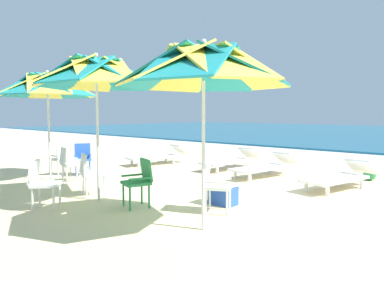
{
  "coord_description": "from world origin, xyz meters",
  "views": [
    {
      "loc": [
        3.56,
        -6.11,
        1.67
      ],
      "look_at": [
        -2.25,
        0.28,
        1.0
      ],
      "focal_mm": 32.84,
      "sensor_mm": 36.0,
      "label": 1
    }
  ],
  "objects_px": {
    "beach_umbrella_1": "(96,74)",
    "cooler_box": "(223,194)",
    "beach_umbrella_0": "(204,68)",
    "plastic_chair_5": "(62,157)",
    "plastic_chair_3": "(42,181)",
    "plastic_chair_1": "(140,179)",
    "sun_lounger_3": "(159,156)",
    "plastic_chair_0": "(214,183)",
    "beach_ball": "(370,174)",
    "plastic_chair_4": "(69,162)",
    "plastic_chair_6": "(83,157)",
    "plastic_chair_2": "(90,172)",
    "sun_lounger_1": "(265,166)",
    "sun_lounger_0": "(340,177)",
    "beach_umbrella_2": "(48,86)",
    "sun_lounger_2": "(231,160)"
  },
  "relations": [
    {
      "from": "beach_umbrella_1",
      "to": "cooler_box",
      "type": "bearing_deg",
      "value": 34.83
    },
    {
      "from": "beach_umbrella_0",
      "to": "plastic_chair_5",
      "type": "xyz_separation_m",
      "value": [
        -5.7,
        0.81,
        -1.81
      ]
    },
    {
      "from": "plastic_chair_3",
      "to": "plastic_chair_5",
      "type": "xyz_separation_m",
      "value": [
        -2.91,
        1.88,
        0.0
      ]
    },
    {
      "from": "plastic_chair_1",
      "to": "sun_lounger_3",
      "type": "distance_m",
      "value": 5.35
    },
    {
      "from": "beach_umbrella_0",
      "to": "plastic_chair_0",
      "type": "bearing_deg",
      "value": 119.05
    },
    {
      "from": "cooler_box",
      "to": "beach_ball",
      "type": "distance_m",
      "value": 4.56
    },
    {
      "from": "plastic_chair_3",
      "to": "plastic_chair_4",
      "type": "bearing_deg",
      "value": 141.26
    },
    {
      "from": "plastic_chair_5",
      "to": "plastic_chair_6",
      "type": "bearing_deg",
      "value": 49.38
    },
    {
      "from": "beach_umbrella_0",
      "to": "plastic_chair_2",
      "type": "bearing_deg",
      "value": 178.97
    },
    {
      "from": "beach_umbrella_1",
      "to": "sun_lounger_3",
      "type": "bearing_deg",
      "value": 124.25
    },
    {
      "from": "beach_umbrella_1",
      "to": "sun_lounger_1",
      "type": "relative_size",
      "value": 1.26
    },
    {
      "from": "plastic_chair_0",
      "to": "sun_lounger_0",
      "type": "distance_m",
      "value": 3.45
    },
    {
      "from": "plastic_chair_5",
      "to": "sun_lounger_0",
      "type": "height_order",
      "value": "plastic_chair_5"
    },
    {
      "from": "beach_umbrella_1",
      "to": "beach_umbrella_0",
      "type": "bearing_deg",
      "value": 1.15
    },
    {
      "from": "sun_lounger_3",
      "to": "plastic_chair_2",
      "type": "bearing_deg",
      "value": -59.91
    },
    {
      "from": "plastic_chair_5",
      "to": "beach_umbrella_0",
      "type": "bearing_deg",
      "value": -8.13
    },
    {
      "from": "plastic_chair_0",
      "to": "plastic_chair_1",
      "type": "height_order",
      "value": "same"
    },
    {
      "from": "beach_umbrella_1",
      "to": "plastic_chair_6",
      "type": "xyz_separation_m",
      "value": [
        -2.75,
        1.28,
        -1.92
      ]
    },
    {
      "from": "beach_umbrella_0",
      "to": "sun_lounger_3",
      "type": "height_order",
      "value": "beach_umbrella_0"
    },
    {
      "from": "sun_lounger_0",
      "to": "beach_ball",
      "type": "relative_size",
      "value": 7.14
    },
    {
      "from": "beach_umbrella_2",
      "to": "beach_ball",
      "type": "relative_size",
      "value": 8.84
    },
    {
      "from": "plastic_chair_4",
      "to": "sun_lounger_3",
      "type": "distance_m",
      "value": 3.61
    },
    {
      "from": "beach_umbrella_2",
      "to": "beach_ball",
      "type": "bearing_deg",
      "value": 41.22
    },
    {
      "from": "beach_umbrella_1",
      "to": "plastic_chair_6",
      "type": "bearing_deg",
      "value": 155.0
    },
    {
      "from": "beach_umbrella_0",
      "to": "beach_ball",
      "type": "bearing_deg",
      "value": 83.47
    },
    {
      "from": "plastic_chair_5",
      "to": "cooler_box",
      "type": "distance_m",
      "value": 5.09
    },
    {
      "from": "plastic_chair_0",
      "to": "sun_lounger_3",
      "type": "distance_m",
      "value": 5.89
    },
    {
      "from": "sun_lounger_1",
      "to": "plastic_chair_2",
      "type": "bearing_deg",
      "value": -109.6
    },
    {
      "from": "beach_umbrella_0",
      "to": "beach_umbrella_2",
      "type": "xyz_separation_m",
      "value": [
        -5.44,
        0.35,
        0.05
      ]
    },
    {
      "from": "beach_umbrella_0",
      "to": "plastic_chair_5",
      "type": "bearing_deg",
      "value": 171.87
    },
    {
      "from": "plastic_chair_0",
      "to": "plastic_chair_4",
      "type": "relative_size",
      "value": 1.0
    },
    {
      "from": "plastic_chair_3",
      "to": "plastic_chair_1",
      "type": "bearing_deg",
      "value": 48.0
    },
    {
      "from": "plastic_chair_1",
      "to": "beach_umbrella_0",
      "type": "bearing_deg",
      "value": -6.45
    },
    {
      "from": "cooler_box",
      "to": "beach_ball",
      "type": "relative_size",
      "value": 1.6
    },
    {
      "from": "plastic_chair_4",
      "to": "sun_lounger_3",
      "type": "height_order",
      "value": "plastic_chair_4"
    },
    {
      "from": "sun_lounger_1",
      "to": "sun_lounger_3",
      "type": "relative_size",
      "value": 1.0
    },
    {
      "from": "plastic_chair_1",
      "to": "beach_ball",
      "type": "height_order",
      "value": "plastic_chair_1"
    },
    {
      "from": "plastic_chair_3",
      "to": "plastic_chair_5",
      "type": "bearing_deg",
      "value": 147.16
    },
    {
      "from": "beach_umbrella_1",
      "to": "beach_ball",
      "type": "relative_size",
      "value": 9.0
    },
    {
      "from": "cooler_box",
      "to": "plastic_chair_0",
      "type": "bearing_deg",
      "value": -69.2
    },
    {
      "from": "plastic_chair_1",
      "to": "beach_ball",
      "type": "xyz_separation_m",
      "value": [
        2.31,
        5.5,
        -0.34
      ]
    },
    {
      "from": "plastic_chair_3",
      "to": "sun_lounger_2",
      "type": "bearing_deg",
      "value": 91.57
    },
    {
      "from": "beach_umbrella_0",
      "to": "sun_lounger_2",
      "type": "bearing_deg",
      "value": 121.8
    },
    {
      "from": "beach_umbrella_0",
      "to": "plastic_chair_4",
      "type": "relative_size",
      "value": 3.13
    },
    {
      "from": "beach_ball",
      "to": "plastic_chair_4",
      "type": "bearing_deg",
      "value": -135.95
    },
    {
      "from": "plastic_chair_5",
      "to": "beach_umbrella_1",
      "type": "bearing_deg",
      "value": -15.61
    },
    {
      "from": "plastic_chair_3",
      "to": "sun_lounger_2",
      "type": "relative_size",
      "value": 0.39
    },
    {
      "from": "beach_umbrella_2",
      "to": "plastic_chair_6",
      "type": "bearing_deg",
      "value": 84.22
    },
    {
      "from": "plastic_chair_0",
      "to": "sun_lounger_1",
      "type": "height_order",
      "value": "plastic_chair_0"
    },
    {
      "from": "sun_lounger_0",
      "to": "plastic_chair_0",
      "type": "bearing_deg",
      "value": -105.5
    }
  ]
}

